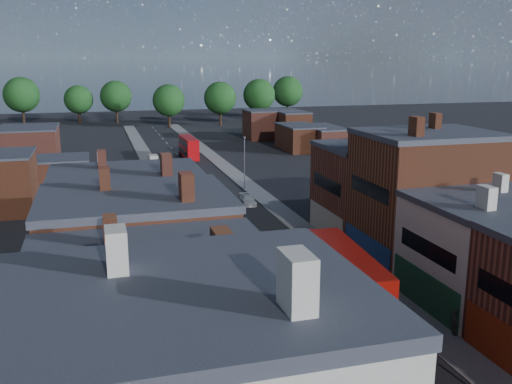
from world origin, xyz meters
TOP-DOWN VIEW (x-y plane):
  - pavement_west at (-6.50, 50.00)m, footprint 3.00×200.00m
  - pavement_east at (6.50, 50.00)m, footprint 3.00×200.00m
  - terrace_west at (-14.00, 0.00)m, footprint 12.00×80.00m
  - lamp_post_2 at (-5.20, 30.00)m, footprint 0.25×0.70m
  - lamp_post_3 at (5.20, 60.00)m, footprint 0.25×0.70m
  - bus_0 at (-1.50, 9.40)m, footprint 3.83×11.88m
  - bus_1 at (1.57, 15.67)m, footprint 3.82×12.41m
  - bus_2 at (1.50, 89.30)m, footprint 2.74×10.00m
  - car_1 at (1.92, 11.36)m, footprint 1.66×3.58m
  - car_2 at (-2.25, 53.29)m, footprint 2.44×4.81m
  - car_3 at (3.32, 51.09)m, footprint 1.95×4.41m
  - ped_1 at (-5.30, 8.43)m, footprint 0.89×0.55m
  - ped_3 at (7.70, 10.49)m, footprint 0.80×1.22m

SIDE VIEW (x-z plane):
  - pavement_west at x=-6.50m, z-range 0.00..0.12m
  - pavement_east at x=6.50m, z-range 0.00..0.12m
  - car_1 at x=1.92m, z-range 0.00..1.14m
  - car_3 at x=3.32m, z-range 0.00..1.26m
  - car_2 at x=-2.25m, z-range 0.00..1.30m
  - ped_1 at x=-5.30m, z-range 0.12..1.87m
  - ped_3 at x=7.70m, z-range 0.12..2.04m
  - bus_2 at x=1.50m, z-range 0.17..4.46m
  - bus_0 at x=-1.50m, z-range 0.20..5.24m
  - bus_1 at x=1.57m, z-range 0.21..5.49m
  - lamp_post_2 at x=-5.20m, z-range 0.64..8.77m
  - lamp_post_3 at x=5.20m, z-range 0.64..8.77m
  - terrace_west at x=-14.00m, z-range 0.00..12.34m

